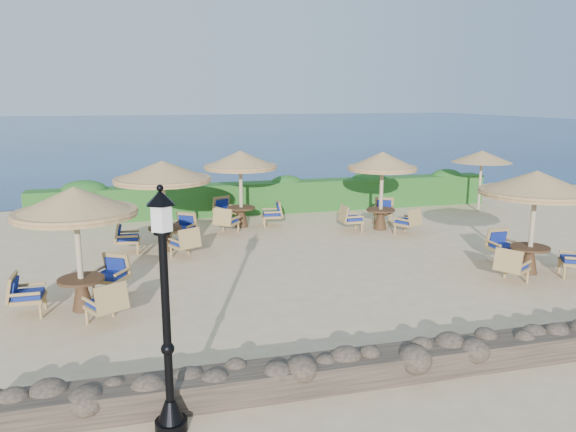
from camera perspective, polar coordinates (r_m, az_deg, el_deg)
The scene contains 11 objects.
ground at distance 15.37m, azimuth 4.90°, elevation -4.83°, with size 120.00×120.00×0.00m, color beige.
sea at distance 84.09m, azimuth -11.58°, elevation 8.76°, with size 160.00×160.00×0.00m, color navy.
hedge at distance 21.96m, azimuth -1.42°, elevation 1.94°, with size 18.00×0.90×1.20m, color #1C5019.
stone_wall at distance 10.06m, azimuth 17.23°, elevation -13.37°, with size 15.00×0.65×0.44m, color brown.
lamp_post at distance 7.60m, azimuth -12.24°, elevation -10.64°, with size 0.44×0.44×3.31m.
extra_parasol at distance 23.06m, azimuth 19.10°, elevation 5.71°, with size 2.30×2.30×2.41m.
cafe_set_0 at distance 12.35m, azimuth -20.68°, elevation -0.94°, with size 2.66×2.77×2.65m.
cafe_set_1 at distance 15.33m, azimuth 23.77°, elevation 1.47°, with size 2.78×2.80×2.65m.
cafe_set_2 at distance 16.58m, azimuth -12.59°, elevation 2.96°, with size 2.82×2.81×2.65m.
cafe_set_3 at distance 19.27m, azimuth -4.84°, elevation 4.21°, with size 2.69×2.75×2.65m.
cafe_set_4 at distance 19.12m, azimuth 9.51°, elevation 3.86°, with size 2.57×2.77×2.65m.
Camera 1 is at (-5.03, -13.82, 4.45)m, focal length 35.00 mm.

